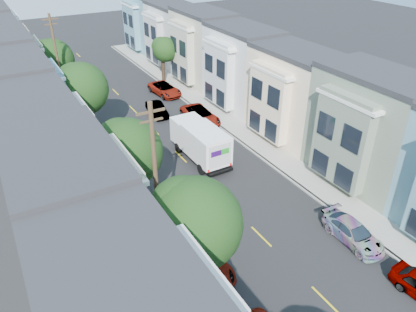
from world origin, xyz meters
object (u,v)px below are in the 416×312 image
(tree_d, at_px, (81,89))
(tree_e, at_px, (52,60))
(lead_sedan, at_px, (157,110))
(parked_left_c, at_px, (200,260))
(tree_far_r, at_px, (164,50))
(parked_right_c, at_px, (200,116))
(utility_pole_far, at_px, (58,63))
(fedex_truck, at_px, (200,141))
(parked_left_d, at_px, (127,164))
(tree_c, at_px, (127,153))
(tree_b, at_px, (193,225))
(parked_right_d, at_px, (165,89))
(parked_right_b, at_px, (353,233))
(utility_pole_near, at_px, (156,184))

(tree_d, relative_size, tree_e, 1.11)
(lead_sedan, relative_size, parked_left_c, 0.73)
(tree_far_r, xyz_separation_m, parked_right_c, (-1.99, -13.00, -3.36))
(tree_d, distance_m, utility_pole_far, 9.28)
(fedex_truck, height_order, lead_sedan, fedex_truck)
(tree_d, xyz_separation_m, tree_far_r, (13.20, 11.66, -1.15))
(tree_e, relative_size, lead_sedan, 1.74)
(tree_far_r, bearing_deg, fedex_truck, -105.89)
(parked_left_c, relative_size, parked_left_d, 1.37)
(tree_c, bearing_deg, fedex_truck, 26.69)
(utility_pole_far, distance_m, parked_right_c, 16.05)
(tree_b, relative_size, tree_e, 1.14)
(tree_d, relative_size, parked_right_d, 1.53)
(lead_sedan, relative_size, parked_left_d, 1.01)
(tree_c, distance_m, parked_right_d, 22.59)
(tree_d, height_order, parked_left_c, tree_d)
(lead_sedan, height_order, parked_left_d, lead_sedan)
(tree_e, relative_size, utility_pole_far, 0.69)
(tree_e, height_order, parked_right_c, tree_e)
(tree_b, bearing_deg, parked_left_d, 84.54)
(tree_d, bearing_deg, parked_right_c, -6.84)
(tree_b, distance_m, parked_right_b, 12.20)
(parked_left_c, bearing_deg, fedex_truck, 61.02)
(tree_d, height_order, lead_sedan, tree_d)
(parked_left_c, bearing_deg, parked_right_c, 61.02)
(tree_b, height_order, tree_far_r, tree_b)
(utility_pole_far, xyz_separation_m, parked_right_b, (11.20, -31.19, -4.49))
(parked_right_b, bearing_deg, tree_c, 139.50)
(lead_sedan, bearing_deg, tree_c, -115.48)
(tree_c, xyz_separation_m, utility_pole_near, (0.00, -5.02, 0.49))
(lead_sedan, height_order, parked_right_c, parked_right_c)
(utility_pole_near, bearing_deg, parked_left_d, 82.14)
(utility_pole_far, xyz_separation_m, parked_right_d, (11.20, -1.77, -4.46))
(utility_pole_near, bearing_deg, utility_pole_far, 90.00)
(tree_e, height_order, parked_left_c, tree_e)
(parked_right_b, bearing_deg, fedex_truck, 106.08)
(tree_e, bearing_deg, parked_right_c, -51.80)
(utility_pole_near, bearing_deg, parked_left_c, -61.22)
(parked_right_b, bearing_deg, tree_b, 178.47)
(utility_pole_far, distance_m, lead_sedan, 11.42)
(tree_far_r, bearing_deg, tree_c, -119.47)
(parked_left_d, bearing_deg, tree_e, 95.16)
(tree_b, height_order, parked_right_c, tree_b)
(tree_e, xyz_separation_m, parked_right_b, (11.20, -34.80, -3.83))
(tree_d, bearing_deg, tree_c, -90.00)
(lead_sedan, relative_size, parked_right_d, 0.79)
(tree_d, height_order, utility_pole_near, utility_pole_near)
(lead_sedan, bearing_deg, fedex_truck, -88.23)
(lead_sedan, bearing_deg, tree_far_r, 64.52)
(tree_far_r, distance_m, parked_right_d, 5.73)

